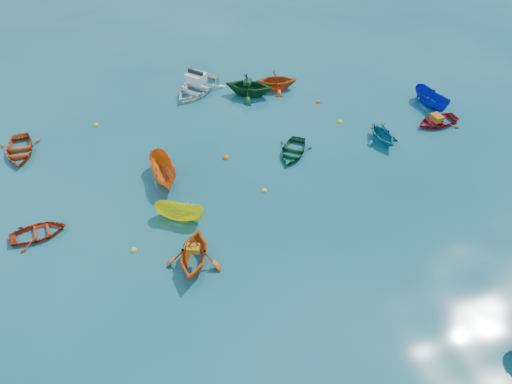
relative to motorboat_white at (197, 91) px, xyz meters
name	(u,v)px	position (x,y,z in m)	size (l,w,h in m)	color
ground	(290,268)	(0.43, -16.67, 0.00)	(160.00, 160.00, 0.00)	#0A414F
dinghy_orange_w	(195,263)	(-3.68, -15.02, 0.00)	(2.63, 3.05, 1.61)	#D35613
sampan_yellow_mid	(181,218)	(-3.69, -11.94, 0.00)	(0.99, 2.63, 1.02)	#FFF116
dinghy_green_e	(292,154)	(3.66, -8.73, 0.00)	(1.99, 2.78, 0.58)	#124E27
dinghy_cyan_se	(381,141)	(9.19, -9.28, 0.00)	(2.09, 2.43, 1.28)	#176E8F
dinghy_red_nw	(40,235)	(-10.49, -10.90, 0.00)	(1.91, 2.67, 0.55)	#B52A0F
sampan_orange_n	(165,179)	(-3.86, -8.64, 0.00)	(1.22, 3.25, 1.26)	orange
dinghy_green_n	(249,95)	(3.25, -1.68, 0.00)	(2.77, 3.22, 1.69)	#0F421A
dinghy_red_ne	(436,124)	(13.44, -8.71, 0.00)	(2.02, 2.82, 0.59)	#A90E17
sampan_blue_far	(430,106)	(14.26, -6.74, 0.00)	(1.12, 2.97, 1.15)	#0D1CAE
dinghy_red_far	(21,154)	(-11.50, -3.68, 0.00)	(2.31, 3.23, 0.67)	#C03F10
dinghy_orange_far	(276,89)	(5.29, -1.44, 0.00)	(2.46, 2.85, 1.50)	#C54412
motorboat_white	(197,91)	(0.00, 0.00, 0.00)	(2.97, 4.15, 1.46)	white
tarp_orange_a	(193,249)	(-3.66, -14.97, 0.94)	(0.58, 0.44, 0.28)	#B87212
tarp_green_b	(248,82)	(3.16, -1.63, 1.00)	(0.62, 0.47, 0.30)	#11451E
tarp_orange_b	(437,118)	(13.34, -8.72, 0.48)	(0.76, 0.57, 0.37)	#B95913
buoy_ye_a	(134,250)	(-6.25, -13.36, 0.00)	(0.31, 0.31, 0.31)	yellow
buoy_or_c	(226,158)	(-0.17, -7.89, 0.00)	(0.38, 0.38, 0.38)	#F7610D
buoy_ye_c	(264,191)	(1.02, -11.31, 0.00)	(0.30, 0.30, 0.30)	yellow
buoy_or_d	(318,102)	(7.39, -4.03, 0.00)	(0.34, 0.34, 0.34)	#D1560B
buoy_ye_d	(96,126)	(-7.03, -2.12, 0.00)	(0.33, 0.33, 0.33)	yellow
buoy_or_e	(374,128)	(9.47, -7.86, 0.00)	(0.35, 0.35, 0.35)	orange
buoy_ye_e	(340,122)	(7.73, -6.66, 0.00)	(0.35, 0.35, 0.35)	yellow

